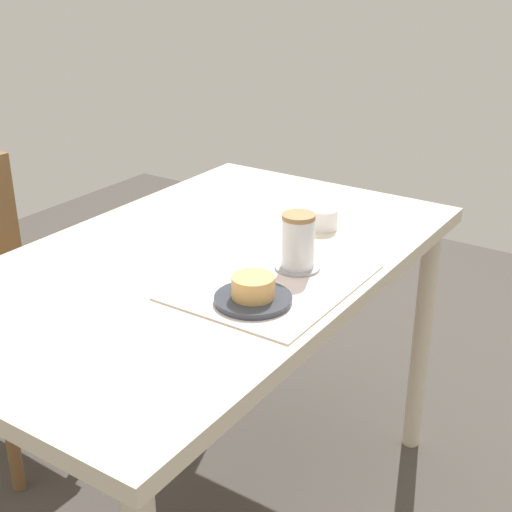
{
  "coord_description": "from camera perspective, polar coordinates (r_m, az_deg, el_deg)",
  "views": [
    {
      "loc": [
        -1.14,
        -0.9,
        1.39
      ],
      "look_at": [
        -0.02,
        -0.16,
        0.8
      ],
      "focal_mm": 50.0,
      "sensor_mm": 36.0,
      "label": 1
    }
  ],
  "objects": [
    {
      "name": "pastry_plate",
      "position": [
        1.37,
        -0.23,
        -3.48
      ],
      "size": [
        0.15,
        0.15,
        0.01
      ],
      "primitive_type": "cylinder",
      "color": "#333842",
      "rests_on": "placemat"
    },
    {
      "name": "pastry",
      "position": [
        1.36,
        -0.23,
        -2.46
      ],
      "size": [
        0.08,
        0.08,
        0.04
      ],
      "primitive_type": "cylinder",
      "color": "#E0A860",
      "rests_on": "pastry_plate"
    },
    {
      "name": "dining_table",
      "position": [
        1.62,
        -4.29,
        -2.71
      ],
      "size": [
        1.26,
        0.76,
        0.75
      ],
      "color": "beige",
      "rests_on": "ground_plane"
    },
    {
      "name": "coffee_coaster",
      "position": [
        1.52,
        3.33,
        -0.9
      ],
      "size": [
        0.1,
        0.1,
        0.0
      ],
      "primitive_type": "cylinder",
      "color": "#99999E",
      "rests_on": "placemat"
    },
    {
      "name": "sugar_bowl",
      "position": [
        1.74,
        5.42,
        2.99
      ],
      "size": [
        0.07,
        0.07,
        0.05
      ],
      "primitive_type": "cylinder",
      "color": "white",
      "rests_on": "dining_table"
    },
    {
      "name": "coffee_mug",
      "position": [
        1.49,
        3.44,
        1.27
      ],
      "size": [
        0.1,
        0.07,
        0.12
      ],
      "color": "white",
      "rests_on": "coffee_coaster"
    },
    {
      "name": "placemat",
      "position": [
        1.46,
        1.31,
        -2.07
      ],
      "size": [
        0.39,
        0.32,
        0.0
      ],
      "primitive_type": "cube",
      "color": "silver",
      "rests_on": "dining_table"
    }
  ]
}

